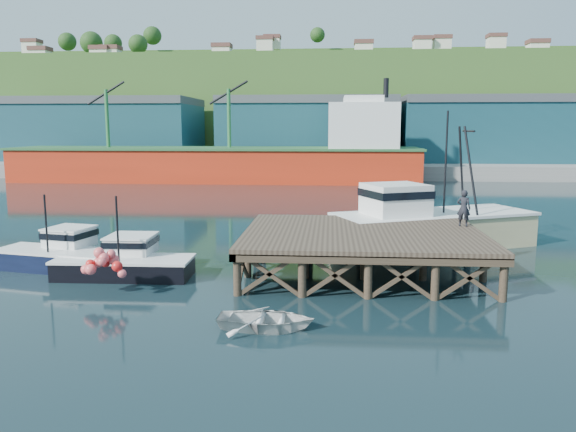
# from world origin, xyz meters

# --- Properties ---
(ground) EXTENTS (300.00, 300.00, 0.00)m
(ground) POSITION_xyz_m (0.00, 0.00, 0.00)
(ground) COLOR black
(ground) RESTS_ON ground
(wharf) EXTENTS (12.00, 10.00, 2.62)m
(wharf) POSITION_xyz_m (5.50, -0.19, 1.94)
(wharf) COLOR brown
(wharf) RESTS_ON ground
(far_quay) EXTENTS (160.00, 40.00, 2.00)m
(far_quay) POSITION_xyz_m (0.00, 70.00, 1.00)
(far_quay) COLOR gray
(far_quay) RESTS_ON ground
(warehouse_left) EXTENTS (32.00, 16.00, 9.00)m
(warehouse_left) POSITION_xyz_m (-35.00, 65.00, 6.50)
(warehouse_left) COLOR #194855
(warehouse_left) RESTS_ON far_quay
(warehouse_mid) EXTENTS (28.00, 16.00, 9.00)m
(warehouse_mid) POSITION_xyz_m (0.00, 65.00, 6.50)
(warehouse_mid) COLOR #194855
(warehouse_mid) RESTS_ON far_quay
(warehouse_right) EXTENTS (30.00, 16.00, 9.00)m
(warehouse_right) POSITION_xyz_m (30.00, 65.00, 6.50)
(warehouse_right) COLOR #194855
(warehouse_right) RESTS_ON far_quay
(cargo_ship) EXTENTS (55.50, 10.00, 13.75)m
(cargo_ship) POSITION_xyz_m (-8.46, 48.00, 3.31)
(cargo_ship) COLOR red
(cargo_ship) RESTS_ON ground
(hillside) EXTENTS (220.00, 50.00, 22.00)m
(hillside) POSITION_xyz_m (0.00, 100.00, 11.00)
(hillside) COLOR #2D511E
(hillside) RESTS_ON ground
(boat_navy) EXTENTS (6.75, 4.16, 4.01)m
(boat_navy) POSITION_xyz_m (-10.30, -0.53, 0.81)
(boat_navy) COLOR black
(boat_navy) RESTS_ON ground
(boat_black) EXTENTS (6.73, 5.68, 4.14)m
(boat_black) POSITION_xyz_m (-6.28, -1.83, 0.76)
(boat_black) COLOR black
(boat_black) RESTS_ON ground
(trawler) EXTENTS (13.18, 9.03, 8.33)m
(trawler) POSITION_xyz_m (9.99, 6.50, 1.72)
(trawler) COLOR #D1C287
(trawler) RESTS_ON ground
(dinghy) EXTENTS (3.62, 2.64, 0.73)m
(dinghy) POSITION_xyz_m (1.53, -8.75, 0.37)
(dinghy) COLOR silver
(dinghy) RESTS_ON ground
(dockworker) EXTENTS (0.84, 0.70, 1.95)m
(dockworker) POSITION_xyz_m (10.90, 1.70, 3.10)
(dockworker) COLOR black
(dockworker) RESTS_ON wharf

